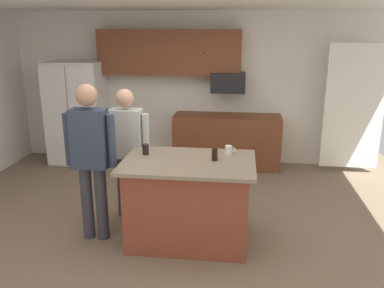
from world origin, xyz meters
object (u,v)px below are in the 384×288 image
microwave_over_range (228,82)px  person_guest_by_door (91,152)px  tumbler_amber (146,149)px  refrigerator (78,113)px  mug_blue_stoneware (229,150)px  kitchen_island (189,201)px  glass_stout_tall (215,155)px  person_host_foreground (127,145)px

microwave_over_range → person_guest_by_door: 3.05m
microwave_over_range → tumbler_amber: 2.62m
refrigerator → mug_blue_stoneware: size_ratio=14.78×
microwave_over_range → mug_blue_stoneware: (0.10, -2.33, -0.45)m
kitchen_island → glass_stout_tall: glass_stout_tall is taller
person_host_foreground → glass_stout_tall: person_host_foreground is taller
glass_stout_tall → person_host_foreground: bearing=156.9°
mug_blue_stoneware → glass_stout_tall: bearing=-122.5°
person_host_foreground → mug_blue_stoneware: (1.25, -0.25, 0.06)m
refrigerator → microwave_over_range: refrigerator is taller
refrigerator → glass_stout_tall: (2.56, -2.44, 0.13)m
microwave_over_range → refrigerator: bearing=-177.4°
microwave_over_range → glass_stout_tall: 2.60m
mug_blue_stoneware → person_host_foreground: bearing=168.8°
kitchen_island → person_guest_by_door: (-1.06, -0.08, 0.55)m
kitchen_island → person_host_foreground: person_host_foreground is taller
person_guest_by_door → tumbler_amber: 0.60m
kitchen_island → mug_blue_stoneware: size_ratio=11.88×
person_host_foreground → tumbler_amber: 0.49m
microwave_over_range → tumbler_amber: bearing=-108.6°
person_host_foreground → glass_stout_tall: size_ratio=12.84×
refrigerator → microwave_over_range: (2.60, 0.12, 0.56)m
refrigerator → kitchen_island: bearing=-47.5°
mug_blue_stoneware → tumbler_amber: bearing=-172.9°
microwave_over_range → tumbler_amber: microwave_over_range is taller
kitchen_island → person_host_foreground: (-0.83, 0.52, 0.46)m
microwave_over_range → person_host_foreground: 2.44m
kitchen_island → glass_stout_tall: size_ratio=11.24×
person_host_foreground → person_guest_by_door: size_ratio=0.92×
kitchen_island → person_host_foreground: bearing=147.9°
microwave_over_range → mug_blue_stoneware: size_ratio=4.66×
refrigerator → microwave_over_range: bearing=2.6°
microwave_over_range → person_host_foreground: (-1.15, -2.09, -0.51)m
kitchen_island → mug_blue_stoneware: bearing=33.0°
person_host_foreground → tumbler_amber: person_host_foreground is taller
person_guest_by_door → mug_blue_stoneware: bearing=9.1°
refrigerator → person_host_foreground: bearing=-53.6°
refrigerator → person_host_foreground: 2.45m
person_guest_by_door → tumbler_amber: size_ratio=14.65×
refrigerator → kitchen_island: refrigerator is taller
refrigerator → mug_blue_stoneware: (2.70, -2.22, 0.11)m
person_host_foreground → glass_stout_tall: (1.11, -0.47, 0.08)m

